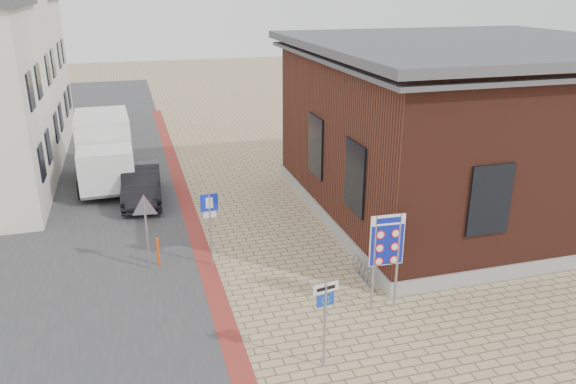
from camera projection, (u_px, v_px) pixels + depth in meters
ground at (305, 332)px, 15.06m from camera, size 120.00×120.00×0.00m
road_strip at (103, 177)px, 27.14m from camera, size 7.00×60.00×0.02m
curb_strip at (187, 207)px, 23.54m from camera, size 0.60×40.00×0.02m
brick_building at (466, 125)px, 22.49m from camera, size 13.00×13.00×6.80m
bike_rack at (364, 272)px, 17.64m from camera, size 0.08×1.80×0.60m
sedan at (142, 184)px, 24.03m from camera, size 1.81×4.64×1.51m
box_truck at (105, 150)px, 25.91m from camera, size 2.69×5.98×3.09m
border_sign at (387, 242)px, 15.43m from camera, size 1.00×0.10×2.92m
essen_sign at (325, 309)px, 13.14m from camera, size 0.66×0.15×2.45m
parking_sign at (210, 216)px, 18.03m from camera, size 0.57×0.08×2.61m
yield_sign at (145, 214)px, 17.71m from camera, size 0.91×0.16×2.57m
bollard at (158, 252)px, 18.48m from camera, size 0.10×0.10×1.00m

